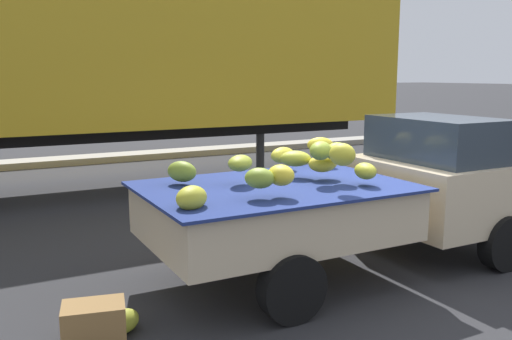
{
  "coord_description": "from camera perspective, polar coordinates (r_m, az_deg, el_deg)",
  "views": [
    {
      "loc": [
        -3.92,
        -4.53,
        2.21
      ],
      "look_at": [
        -1.34,
        0.35,
        1.24
      ],
      "focal_mm": 38.29,
      "sensor_mm": 36.0,
      "label": 1
    }
  ],
  "objects": [
    {
      "name": "pickup_truck",
      "position": [
        6.8,
        15.87,
        -1.67
      ],
      "size": [
        4.8,
        1.89,
        1.7
      ],
      "rotation": [
        0.0,
        0.0,
        0.0
      ],
      "color": "#CCB793",
      "rests_on": "ground"
    },
    {
      "name": "fallen_banana_bunch_near_tailgate",
      "position": [
        5.02,
        -13.88,
        -15.16
      ],
      "size": [
        0.42,
        0.37,
        0.21
      ],
      "primitive_type": "ellipsoid",
      "rotation": [
        0.0,
        0.0,
        3.64
      ],
      "color": "#A8AF30",
      "rests_on": "ground"
    },
    {
      "name": "produce_crate",
      "position": [
        4.99,
        -16.57,
        -14.86
      ],
      "size": [
        0.59,
        0.46,
        0.3
      ],
      "primitive_type": "cube",
      "rotation": [
        0.0,
        0.0,
        -0.22
      ],
      "color": "olive",
      "rests_on": "ground"
    },
    {
      "name": "curb_strip",
      "position": [
        14.82,
        -12.29,
        1.46
      ],
      "size": [
        80.0,
        0.8,
        0.16
      ],
      "primitive_type": "cube",
      "color": "gray",
      "rests_on": "ground"
    },
    {
      "name": "semi_trailer",
      "position": [
        10.7,
        -16.0,
        11.35
      ],
      "size": [
        12.01,
        2.71,
        3.95
      ],
      "rotation": [
        0.0,
        0.0,
        -0.01
      ],
      "color": "gold",
      "rests_on": "ground"
    },
    {
      "name": "ground",
      "position": [
        6.39,
        12.36,
        -10.53
      ],
      "size": [
        220.0,
        220.0,
        0.0
      ],
      "primitive_type": "plane",
      "color": "#28282B"
    }
  ]
}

